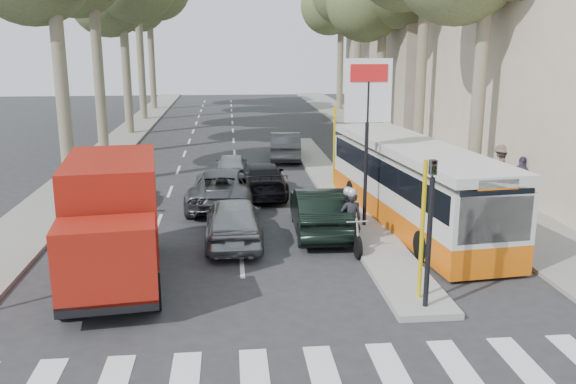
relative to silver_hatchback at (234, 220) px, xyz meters
name	(u,v)px	position (x,y,z in m)	size (l,w,h in m)	color
ground	(280,292)	(1.10, -4.00, -0.74)	(120.00, 120.00, 0.00)	#28282B
sidewalk_right	(378,136)	(9.70, 21.00, -0.68)	(3.20, 70.00, 0.12)	gray
median_left	(129,133)	(-6.90, 24.00, -0.68)	(2.40, 64.00, 0.12)	gray
traffic_island	(334,186)	(4.35, 7.00, -0.66)	(1.50, 26.00, 0.16)	gray
building_far	(440,17)	(16.60, 30.00, 7.26)	(11.00, 20.00, 16.00)	#B7A88E
billboard	(367,119)	(4.35, 1.00, 2.97)	(1.50, 12.10, 5.60)	yellow
traffic_light_island	(431,209)	(4.35, -5.50, 1.75)	(0.16, 0.41, 3.60)	black
silver_hatchback	(234,220)	(0.00, 0.00, 0.00)	(1.74, 4.33, 1.48)	gray
dark_hatchback	(319,210)	(2.79, 0.76, 0.02)	(1.61, 4.60, 1.52)	black
queue_car_a	(223,187)	(-0.35, 4.55, -0.02)	(2.38, 5.16, 1.43)	#4A4B51
queue_car_b	(262,179)	(1.21, 6.04, -0.07)	(1.88, 4.63, 1.34)	black
queue_car_c	(232,166)	(0.00, 9.18, -0.13)	(1.43, 3.55, 1.21)	gray
queue_car_d	(285,146)	(2.90, 13.79, -0.01)	(1.55, 4.44, 1.46)	#48494F
queue_car_e	(117,189)	(-4.44, 5.16, -0.13)	(1.70, 4.17, 1.21)	black
red_truck	(112,219)	(-3.12, -2.74, 0.93)	(2.90, 6.12, 3.15)	black
city_bus	(412,182)	(6.06, 1.43, 0.75)	(3.48, 10.92, 2.83)	#DD5E0C
motorcycle	(349,220)	(3.49, -0.76, 0.13)	(0.83, 2.25, 1.91)	black
pedestrian_near	(521,180)	(10.95, 3.46, 0.28)	(1.05, 0.51, 1.79)	#463753
pedestrian_far	(500,168)	(11.01, 5.41, 0.34)	(1.23, 0.55, 1.91)	brown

